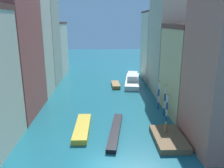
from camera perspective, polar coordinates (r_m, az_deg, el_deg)
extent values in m
plane|color=#196070|center=(46.34, -2.41, -2.17)|extent=(154.00, 154.00, 0.00)
cube|color=#B25147|center=(37.17, -24.18, 7.51)|extent=(6.83, 11.23, 19.46)
cube|color=beige|center=(46.07, -19.87, 8.91)|extent=(6.83, 7.24, 18.98)
cube|color=#BCB299|center=(53.99, -17.34, 10.80)|extent=(6.83, 8.50, 20.59)
cube|color=beige|center=(64.02, -14.83, 8.39)|extent=(6.83, 11.20, 13.47)
cube|color=brown|center=(63.61, -15.27, 14.65)|extent=(6.97, 11.42, 0.52)
cube|color=#DBB77A|center=(36.82, 19.08, 2.81)|extent=(6.83, 10.70, 12.98)
cube|color=brown|center=(36.06, 20.05, 13.48)|extent=(6.97, 10.91, 0.71)
cube|color=#BCB299|center=(46.85, 14.52, 9.87)|extent=(6.83, 10.86, 19.72)
cube|color=beige|center=(57.36, 11.35, 9.15)|extent=(6.83, 9.76, 16.08)
cube|color=brown|center=(57.10, 11.80, 17.40)|extent=(6.97, 9.96, 0.41)
cube|color=brown|center=(29.01, 14.11, -13.14)|extent=(3.58, 6.18, 0.68)
cylinder|color=olive|center=(29.35, 13.36, -10.69)|extent=(0.36, 0.36, 1.18)
sphere|color=tan|center=(29.05, 13.44, -9.41)|extent=(0.26, 0.26, 0.26)
cylinder|color=#1E479E|center=(33.59, 13.49, -8.67)|extent=(0.24, 0.24, 1.03)
cylinder|color=white|center=(33.19, 13.60, -7.03)|extent=(0.24, 0.24, 1.03)
cylinder|color=#1E479E|center=(32.82, 13.71, -5.36)|extent=(0.24, 0.24, 1.03)
cylinder|color=white|center=(32.48, 13.83, -3.66)|extent=(0.24, 0.24, 1.03)
sphere|color=gold|center=(32.29, 13.89, -2.63)|extent=(0.27, 0.27, 0.27)
cylinder|color=#1E479E|center=(35.88, 12.97, -6.90)|extent=(0.25, 0.25, 1.20)
cylinder|color=white|center=(35.45, 13.08, -5.11)|extent=(0.25, 0.25, 1.20)
cylinder|color=#1E479E|center=(35.06, 13.20, -3.27)|extent=(0.25, 0.25, 1.20)
cylinder|color=white|center=(34.70, 13.32, -1.39)|extent=(0.25, 0.25, 1.20)
sphere|color=gold|center=(34.51, 13.39, -0.29)|extent=(0.27, 0.27, 0.27)
cylinder|color=#1E479E|center=(38.48, 11.52, -5.32)|extent=(0.26, 0.26, 1.14)
cylinder|color=white|center=(38.10, 11.61, -3.72)|extent=(0.26, 0.26, 1.14)
cylinder|color=#1E479E|center=(37.75, 11.71, -2.08)|extent=(0.26, 0.26, 1.14)
cylinder|color=white|center=(37.43, 11.80, -0.42)|extent=(0.26, 0.26, 1.14)
sphere|color=gold|center=(37.25, 11.86, 0.58)|extent=(0.29, 0.29, 0.29)
cube|color=white|center=(53.25, 5.17, 0.69)|extent=(4.87, 13.08, 1.03)
cube|color=silver|center=(52.97, 5.20, 1.91)|extent=(3.12, 6.37, 1.31)
cube|color=black|center=(30.08, 0.82, -11.70)|extent=(2.66, 10.17, 0.54)
cube|color=gold|center=(30.92, -7.50, -10.89)|extent=(1.98, 7.86, 0.69)
cube|color=olive|center=(50.59, 0.92, -0.21)|extent=(1.83, 5.07, 0.74)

